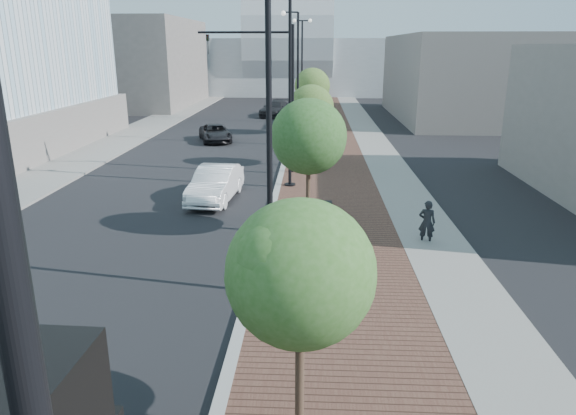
{
  "coord_description": "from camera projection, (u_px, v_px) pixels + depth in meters",
  "views": [
    {
      "loc": [
        1.78,
        -3.82,
        6.87
      ],
      "look_at": [
        1.0,
        12.0,
        2.0
      ],
      "focal_mm": 32.68,
      "sensor_mm": 36.0,
      "label": 1
    }
  ],
  "objects": [
    {
      "name": "west_sidewalk",
      "position": [
        140.0,
        130.0,
        44.53
      ],
      "size": [
        4.0,
        140.0,
        0.12
      ],
      "primitive_type": "cube",
      "color": "slate",
      "rests_on": "ground"
    },
    {
      "name": "streetlight_1",
      "position": [
        265.0,
        146.0,
        14.0
      ],
      "size": [
        1.44,
        0.56,
        9.21
      ],
      "color": "black",
      "rests_on": "ground"
    },
    {
      "name": "commercial_block_ne",
      "position": [
        459.0,
        77.0,
        51.55
      ],
      "size": [
        12.0,
        22.0,
        8.0
      ],
      "primitive_type": "cube",
      "color": "#68625E",
      "rests_on": "ground"
    },
    {
      "name": "sidewalk",
      "position": [
        334.0,
        132.0,
        43.75
      ],
      "size": [
        7.0,
        140.0,
        0.12
      ],
      "primitive_type": "cube",
      "color": "#4C2D23",
      "rests_on": "ground"
    },
    {
      "name": "utility_cover_1",
      "position": [
        335.0,
        325.0,
        13.23
      ],
      "size": [
        0.5,
        0.5,
        0.02
      ],
      "primitive_type": "cube",
      "color": "black",
      "rests_on": "sidewalk"
    },
    {
      "name": "tree_2",
      "position": [
        312.0,
        108.0,
        30.45
      ],
      "size": [
        2.65,
        2.64,
        4.81
      ],
      "color": "#382619",
      "rests_on": "ground"
    },
    {
      "name": "convention_center",
      "position": [
        292.0,
        52.0,
        85.23
      ],
      "size": [
        50.0,
        30.0,
        50.0
      ],
      "color": "#A0A6AA",
      "rests_on": "ground"
    },
    {
      "name": "concrete_strip",
      "position": [
        367.0,
        132.0,
        43.62
      ],
      "size": [
        2.4,
        140.0,
        0.13
      ],
      "primitive_type": "cube",
      "color": "slate",
      "rests_on": "ground"
    },
    {
      "name": "tree_3",
      "position": [
        313.0,
        86.0,
        41.79
      ],
      "size": [
        2.83,
        2.83,
        5.3
      ],
      "color": "#382619",
      "rests_on": "ground"
    },
    {
      "name": "curb",
      "position": [
        293.0,
        131.0,
        43.92
      ],
      "size": [
        0.3,
        140.0,
        0.14
      ],
      "primitive_type": "cube",
      "color": "gray",
      "rests_on": "ground"
    },
    {
      "name": "streetlight_3",
      "position": [
        296.0,
        84.0,
        36.91
      ],
      "size": [
        1.44,
        0.56,
        9.21
      ],
      "color": "black",
      "rests_on": "ground"
    },
    {
      "name": "traffic_mast",
      "position": [
        276.0,
        83.0,
        28.17
      ],
      "size": [
        5.09,
        0.2,
        8.0
      ],
      "color": "black",
      "rests_on": "ground"
    },
    {
      "name": "dark_car_mid",
      "position": [
        215.0,
        133.0,
        39.54
      ],
      "size": [
        3.37,
        4.97,
        1.27
      ],
      "primitive_type": "imported",
      "rotation": [
        0.0,
        0.0,
        0.31
      ],
      "color": "black",
      "rests_on": "ground"
    },
    {
      "name": "dark_car_far",
      "position": [
        275.0,
        109.0,
        54.01
      ],
      "size": [
        3.32,
        5.69,
        1.55
      ],
      "primitive_type": "imported",
      "rotation": [
        0.0,
        0.0,
        -0.23
      ],
      "color": "black",
      "rests_on": "ground"
    },
    {
      "name": "streetlight_4",
      "position": [
        302.0,
        70.0,
        48.22
      ],
      "size": [
        1.72,
        0.56,
        9.28
      ],
      "color": "black",
      "rests_on": "ground"
    },
    {
      "name": "commercial_block_nw",
      "position": [
        132.0,
        63.0,
        62.51
      ],
      "size": [
        14.0,
        20.0,
        10.0
      ],
      "primitive_type": "cube",
      "color": "#615B57",
      "rests_on": "ground"
    },
    {
      "name": "pedestrian",
      "position": [
        427.0,
        222.0,
        18.85
      ],
      "size": [
        0.68,
        0.53,
        1.63
      ],
      "primitive_type": "imported",
      "rotation": [
        0.0,
        0.0,
        2.88
      ],
      "color": "black",
      "rests_on": "ground"
    },
    {
      "name": "streetlight_2",
      "position": [
        290.0,
        91.0,
        25.31
      ],
      "size": [
        1.72,
        0.56,
        9.28
      ],
      "color": "black",
      "rests_on": "ground"
    },
    {
      "name": "tree_1",
      "position": [
        310.0,
        137.0,
        18.91
      ],
      "size": [
        2.76,
        2.76,
        5.14
      ],
      "color": "#382619",
      "rests_on": "ground"
    },
    {
      "name": "utility_cover_2",
      "position": [
        326.0,
        202.0,
        23.74
      ],
      "size": [
        0.5,
        0.5,
        0.02
      ],
      "primitive_type": "cube",
      "color": "black",
      "rests_on": "sidewalk"
    },
    {
      "name": "tree_0",
      "position": [
        303.0,
        273.0,
        8.53
      ],
      "size": [
        2.51,
        2.48,
        4.59
      ],
      "color": "#382619",
      "rests_on": "ground"
    },
    {
      "name": "white_sedan",
      "position": [
        216.0,
        184.0,
        24.3
      ],
      "size": [
        2.06,
        4.91,
        1.58
      ],
      "primitive_type": "imported",
      "rotation": [
        0.0,
        0.0,
        -0.08
      ],
      "color": "silver",
      "rests_on": "ground"
    }
  ]
}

